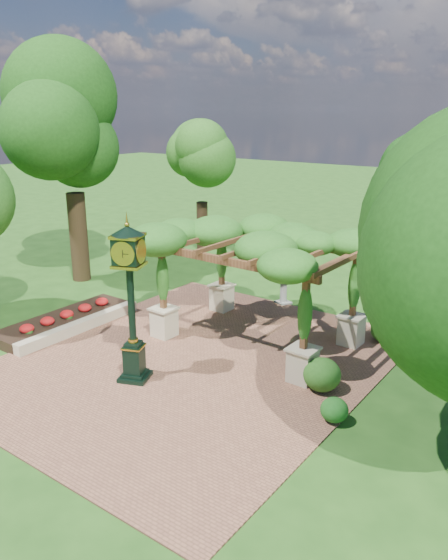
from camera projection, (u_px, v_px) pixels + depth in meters
The scene contains 13 objects.
ground at pixel (173, 374), 15.69m from camera, with size 120.00×120.00×0.00m, color #1E4714.
brick_plaza at pixel (195, 361), 16.45m from camera, with size 10.00×12.00×0.04m, color brown.
border_wall at pixel (81, 326), 18.60m from camera, with size 0.35×5.00×0.40m, color #C6B793.
flower_bed at pixel (64, 321), 19.11m from camera, with size 1.50×5.00×0.36m, color red.
pedestal_clock at pixel (130, 290), 14.54m from camera, with size 1.15×1.15×4.47m.
pergola at pixel (257, 248), 16.99m from camera, with size 6.15×3.95×3.82m.
sundial at pixel (283, 294), 21.23m from camera, with size 0.68×0.68×0.93m.
shrub_front at pixel (334, 410), 13.15m from camera, with size 0.68×0.68×0.61m, color #1B5418.
shrub_mid at pixel (322, 375), 14.58m from camera, with size 1.01×1.01×0.91m, color #245517.
shrub_back at pixel (385, 330), 17.67m from camera, with size 0.89×0.89×0.80m, color #2E661D.
tree_west_near at pixel (69, 121), 22.36m from camera, with size 4.29×4.29×9.97m.
tree_west_far at pixel (201, 164), 28.28m from camera, with size 3.16×3.16×6.65m.
tree_north at pixel (410, 180), 24.65m from camera, with size 3.41×3.41×6.18m.
Camera 1 is at (9.53, -10.57, 7.28)m, focal length 35.00 mm.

